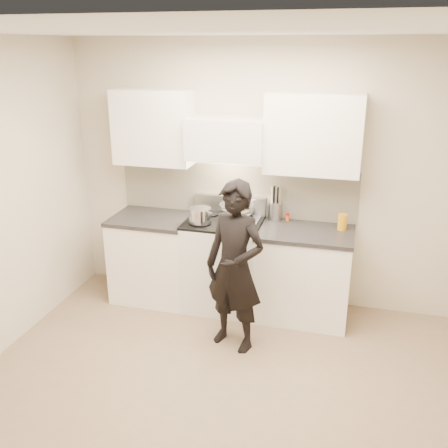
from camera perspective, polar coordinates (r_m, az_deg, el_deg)
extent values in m
plane|color=#826A4F|center=(4.19, -1.25, -18.76)|extent=(4.00, 4.00, 0.00)
cube|color=#C0B39B|center=(5.14, 4.13, 5.51)|extent=(4.00, 0.04, 2.70)
cube|color=#C0B39B|center=(2.10, -15.74, -18.06)|extent=(4.00, 0.04, 2.70)
cube|color=white|center=(3.28, -1.62, 21.12)|extent=(4.00, 3.50, 0.02)
cube|color=#EDE1C6|center=(5.22, 1.36, 3.92)|extent=(2.50, 0.02, 0.53)
cube|color=#B1B1B4|center=(5.24, 0.72, 2.22)|extent=(0.76, 0.08, 0.20)
cube|color=silver|center=(4.93, 0.32, 9.71)|extent=(0.76, 0.40, 0.40)
cylinder|color=silver|center=(4.79, -0.24, 7.22)|extent=(0.66, 0.02, 0.02)
cube|color=white|center=(4.81, 10.18, 10.05)|extent=(0.90, 0.33, 0.75)
cube|color=white|center=(5.20, -8.07, 10.88)|extent=(0.80, 0.33, 0.75)
cube|color=tan|center=(5.16, 5.43, 2.66)|extent=(0.08, 0.01, 0.12)
cube|color=silver|center=(5.20, -0.06, -4.67)|extent=(0.76, 0.65, 0.92)
cube|color=black|center=(5.02, -0.07, 0.23)|extent=(0.76, 0.65, 0.02)
cube|color=silver|center=(5.09, 2.03, 0.66)|extent=(0.36, 0.34, 0.01)
cylinder|color=silver|center=(4.81, -0.98, -2.61)|extent=(0.62, 0.02, 0.02)
cylinder|color=black|center=(4.93, -2.54, 0.07)|extent=(0.18, 0.18, 0.01)
cylinder|color=black|center=(4.84, 1.53, -0.31)|extent=(0.18, 0.18, 0.01)
cylinder|color=black|center=(5.20, -1.55, 1.14)|extent=(0.18, 0.18, 0.01)
cylinder|color=black|center=(5.11, 2.32, 0.81)|extent=(0.18, 0.18, 0.01)
cube|color=white|center=(5.08, 9.07, -5.83)|extent=(0.90, 0.65, 0.88)
cube|color=black|center=(4.90, 9.35, -0.97)|extent=(0.92, 0.67, 0.04)
cube|color=white|center=(5.45, -8.03, -3.93)|extent=(0.80, 0.65, 0.88)
cube|color=black|center=(5.28, -8.26, 0.64)|extent=(0.82, 0.67, 0.04)
ellipsoid|color=silver|center=(5.05, 1.50, 1.76)|extent=(0.34, 0.34, 0.19)
torus|color=silver|center=(5.03, 1.50, 2.24)|extent=(0.36, 0.36, 0.02)
ellipsoid|color=beige|center=(5.05, 1.50, 1.66)|extent=(0.19, 0.19, 0.09)
cylinder|color=white|center=(4.90, 0.58, 2.46)|extent=(0.06, 0.25, 0.18)
cylinder|color=silver|center=(4.91, -2.76, 1.00)|extent=(0.29, 0.29, 0.15)
cube|color=silver|center=(4.98, -3.90, 1.91)|extent=(0.05, 0.04, 0.01)
cube|color=silver|center=(4.81, -1.60, 1.29)|extent=(0.05, 0.04, 0.01)
cylinder|color=#B1B1B4|center=(5.11, 5.80, 1.47)|extent=(0.13, 0.13, 0.19)
cylinder|color=black|center=(5.07, 6.14, 2.41)|extent=(0.02, 0.02, 0.33)
cylinder|color=white|center=(5.09, 6.17, 2.49)|extent=(0.02, 0.02, 0.33)
cylinder|color=#B1B1B4|center=(5.11, 6.01, 2.56)|extent=(0.02, 0.02, 0.33)
cylinder|color=black|center=(5.11, 5.75, 2.58)|extent=(0.02, 0.02, 0.33)
cylinder|color=#B1B1B4|center=(5.10, 5.53, 2.54)|extent=(0.02, 0.02, 0.33)
cylinder|color=white|center=(5.08, 5.50, 2.46)|extent=(0.02, 0.02, 0.33)
cylinder|color=black|center=(5.06, 5.66, 2.39)|extent=(0.02, 0.02, 0.33)
cylinder|color=#B1B1B4|center=(5.06, 5.93, 2.37)|extent=(0.02, 0.02, 0.33)
cylinder|color=orange|center=(5.12, 7.25, 0.68)|extent=(0.03, 0.03, 0.06)
cylinder|color=#C70013|center=(5.11, 7.27, 1.10)|extent=(0.04, 0.04, 0.02)
cylinder|color=#C08210|center=(4.96, 13.37, 0.23)|extent=(0.09, 0.09, 0.16)
imported|color=black|center=(4.38, 1.25, -4.96)|extent=(0.66, 0.54, 1.56)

